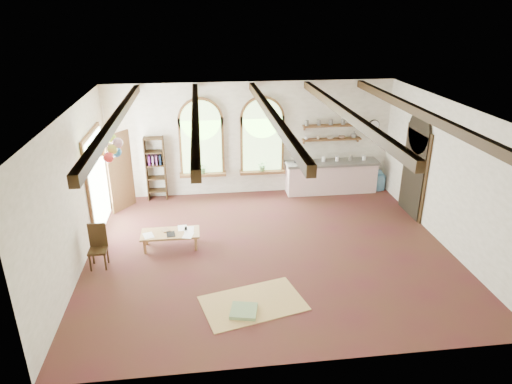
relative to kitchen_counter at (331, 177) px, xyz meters
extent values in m
plane|color=#4F2022|center=(-2.30, -3.20, -0.48)|extent=(8.00, 8.00, 0.00)
cube|color=brown|center=(-3.70, 0.24, 0.97)|extent=(1.24, 0.08, 1.64)
cylinder|color=brown|center=(-3.70, 0.24, 1.72)|extent=(1.24, 0.08, 1.24)
cube|color=#8EB66D|center=(-3.70, 0.20, 0.97)|extent=(1.10, 0.04, 1.50)
cube|color=brown|center=(-3.70, 0.15, 0.18)|extent=(1.30, 0.28, 0.08)
cube|color=brown|center=(-2.00, 0.24, 0.97)|extent=(1.24, 0.08, 1.64)
cylinder|color=brown|center=(-2.00, 0.24, 1.72)|extent=(1.24, 0.08, 1.24)
cube|color=#8EB66D|center=(-2.00, 0.20, 0.97)|extent=(1.10, 0.04, 1.50)
cube|color=brown|center=(-2.00, 0.15, 0.18)|extent=(1.30, 0.28, 0.08)
cube|color=brown|center=(-6.25, -1.40, 0.67)|extent=(0.10, 1.90, 2.50)
cube|color=black|center=(1.65, -1.70, 0.62)|extent=(0.10, 1.30, 2.40)
cube|color=#FFD8D8|center=(0.00, 0.00, -0.05)|extent=(2.60, 0.55, 0.86)
cube|color=slate|center=(0.00, 0.00, 0.42)|extent=(2.68, 0.62, 0.08)
cube|color=brown|center=(0.00, 0.18, 1.07)|extent=(1.70, 0.24, 0.04)
cube|color=brown|center=(0.00, 0.18, 1.47)|extent=(1.70, 0.24, 0.04)
cylinder|color=black|center=(1.25, 0.25, 1.42)|extent=(0.32, 0.04, 0.32)
cube|color=#332310|center=(-5.25, 0.12, 0.42)|extent=(0.03, 0.32, 1.80)
cube|color=#332310|center=(-4.75, 0.12, 0.42)|extent=(0.03, 0.32, 1.80)
cube|color=#A37E4A|center=(-4.50, -2.77, -0.13)|extent=(1.31, 0.60, 0.05)
cube|color=#A37E4A|center=(-5.06, -2.99, -0.31)|extent=(0.06, 0.06, 0.33)
cube|color=#A37E4A|center=(-3.94, -2.98, -0.31)|extent=(0.06, 0.06, 0.33)
cube|color=#A37E4A|center=(-5.06, -2.56, -0.31)|extent=(0.06, 0.06, 0.33)
cube|color=#A37E4A|center=(-3.94, -2.56, -0.31)|extent=(0.06, 0.06, 0.33)
cube|color=#332310|center=(-5.95, -3.44, -0.09)|extent=(0.37, 0.37, 0.04)
cube|color=#332310|center=(-5.95, -3.27, 0.19)|extent=(0.37, 0.04, 0.55)
cube|color=tan|center=(-2.90, -5.11, -0.47)|extent=(2.06, 1.55, 0.02)
cube|color=#7C9F6D|center=(-3.10, -5.37, -0.44)|extent=(0.55, 0.55, 0.08)
cylinder|color=#528CB1|center=(1.45, 0.00, -0.23)|extent=(0.33, 0.33, 0.49)
sphere|color=#528CB1|center=(1.45, 0.00, 0.07)|extent=(0.17, 0.17, 0.17)
cylinder|color=#528CB1|center=(1.52, 0.00, -0.26)|extent=(0.28, 0.28, 0.43)
sphere|color=#528CB1|center=(1.52, 0.00, 0.00)|extent=(0.15, 0.15, 0.15)
cylinder|color=white|center=(-5.70, -2.40, 2.30)|extent=(0.01, 0.01, 0.85)
sphere|color=#266BA6|center=(-5.54, -2.35, 1.69)|extent=(0.22, 0.22, 0.22)
sphere|color=#E64C6C|center=(-5.55, -2.21, 1.81)|extent=(0.22, 0.22, 0.22)
sphere|color=#97DF2F|center=(-5.66, -2.09, 1.93)|extent=(0.22, 0.22, 0.22)
sphere|color=white|center=(-5.77, -2.25, 2.05)|extent=(0.22, 0.22, 0.22)
sphere|color=orange|center=(-5.91, -2.28, 1.69)|extent=(0.22, 0.22, 0.22)
sphere|color=green|center=(-6.02, -2.41, 1.81)|extent=(0.22, 0.22, 0.22)
sphere|color=#C45CA6|center=(-5.84, -2.49, 1.93)|extent=(0.22, 0.22, 0.22)
sphere|color=#3986F2|center=(-5.79, -2.62, 2.05)|extent=(0.22, 0.22, 0.22)
sphere|color=#FF3839|center=(-5.65, -2.71, 1.69)|extent=(0.22, 0.22, 0.22)
sphere|color=#F6F557|center=(-5.59, -2.52, 1.81)|extent=(0.22, 0.22, 0.22)
sphere|color=#F1B1C4|center=(-5.47, -2.46, 1.93)|extent=(0.22, 0.22, 0.22)
imported|color=olive|center=(-4.69, -2.69, -0.09)|extent=(0.25, 0.29, 0.02)
cube|color=black|center=(-4.48, -2.87, -0.10)|extent=(0.21, 0.28, 0.01)
imported|color=#598C4C|center=(-3.70, 0.12, 0.37)|extent=(0.27, 0.23, 0.30)
imported|color=#598C4C|center=(-2.00, 0.12, 0.37)|extent=(0.27, 0.23, 0.30)
imported|color=white|center=(-0.75, 0.18, 1.14)|extent=(0.12, 0.10, 0.10)
imported|color=beige|center=(-0.40, 0.18, 1.14)|extent=(0.10, 0.10, 0.09)
imported|color=beige|center=(-0.05, 0.18, 1.12)|extent=(0.22, 0.22, 0.05)
imported|color=#8C664C|center=(0.30, 0.18, 1.12)|extent=(0.20, 0.20, 0.06)
imported|color=slate|center=(0.65, 0.18, 1.19)|extent=(0.18, 0.18, 0.19)
camera|label=1|loc=(-3.72, -12.06, 4.66)|focal=32.00mm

